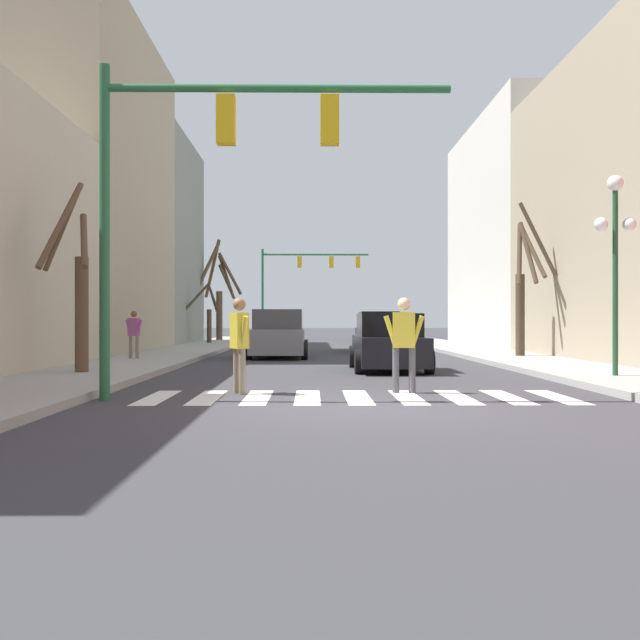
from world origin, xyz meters
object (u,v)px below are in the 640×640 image
(pedestrian_waiting_at_curb, at_px, (239,337))
(street_tree_left_near, at_px, (524,286))
(car_at_intersection, at_px, (378,333))
(pedestrian_crossing_street, at_px, (134,330))
(street_lamp_right_corner, at_px, (615,234))
(pedestrian_on_right_sidewalk, at_px, (404,337))
(street_tree_left_far, at_px, (78,289))
(street_tree_right_mid, at_px, (219,290))
(car_parked_right_near, at_px, (278,335))
(car_parked_left_mid, at_px, (380,330))
(street_tree_right_far, at_px, (207,316))
(traffic_signal_near, at_px, (207,158))
(car_driving_toward_lane, at_px, (389,344))
(traffic_signal_far, at_px, (302,272))

(pedestrian_waiting_at_curb, relative_size, street_tree_left_near, 0.34)
(car_at_intersection, bearing_deg, pedestrian_crossing_street, 132.90)
(street_lamp_right_corner, relative_size, pedestrian_on_right_sidewalk, 2.46)
(pedestrian_crossing_street, xyz_separation_m, street_tree_left_far, (0.21, -6.49, 1.07))
(street_tree_left_near, xyz_separation_m, street_tree_right_mid, (-13.20, 21.36, 0.70))
(pedestrian_on_right_sidewalk, xyz_separation_m, street_tree_right_mid, (-7.60, 32.89, 2.19))
(car_at_intersection, distance_m, street_tree_left_near, 8.11)
(car_parked_right_near, xyz_separation_m, car_parked_left_mid, (5.55, 19.14, -0.02))
(pedestrian_waiting_at_curb, height_order, street_tree_right_far, street_tree_right_far)
(street_tree_right_far, bearing_deg, pedestrian_waiting_at_curb, -80.81)
(traffic_signal_near, height_order, car_parked_right_near, traffic_signal_near)
(car_parked_right_near, bearing_deg, street_tree_right_far, -161.59)
(car_driving_toward_lane, distance_m, street_tree_right_far, 22.02)
(traffic_signal_near, distance_m, pedestrian_waiting_at_curb, 3.36)
(street_tree_left_near, relative_size, street_tree_left_far, 1.18)
(car_driving_toward_lane, height_order, car_at_intersection, car_at_intersection)
(pedestrian_waiting_at_curb, xyz_separation_m, pedestrian_crossing_street, (-4.39, 10.18, -0.01))
(traffic_signal_near, height_order, street_tree_right_far, traffic_signal_near)
(traffic_signal_near, xyz_separation_m, car_at_intersection, (4.71, 19.38, -3.37))
(car_parked_left_mid, distance_m, pedestrian_waiting_at_curb, 33.08)
(traffic_signal_far, relative_size, car_driving_toward_lane, 1.80)
(street_tree_right_mid, xyz_separation_m, street_tree_left_far, (0.30, -29.35, -1.13))
(car_parked_right_near, bearing_deg, street_tree_left_near, 78.25)
(car_parked_right_near, height_order, car_driving_toward_lane, car_parked_right_near)
(pedestrian_on_right_sidewalk, bearing_deg, pedestrian_crossing_street, -44.90)
(street_lamp_right_corner, height_order, car_driving_toward_lane, street_lamp_right_corner)
(car_parked_right_near, bearing_deg, street_lamp_right_corner, 36.44)
(car_driving_toward_lane, relative_size, pedestrian_on_right_sidewalk, 2.39)
(car_parked_right_near, distance_m, pedestrian_on_right_sidewalk, 13.64)
(street_lamp_right_corner, relative_size, car_parked_left_mid, 1.01)
(car_at_intersection, relative_size, pedestrian_waiting_at_curb, 2.60)
(street_tree_left_near, bearing_deg, car_driving_toward_lane, -135.19)
(street_tree_left_far, bearing_deg, traffic_signal_far, 82.53)
(car_driving_toward_lane, xyz_separation_m, street_tree_right_mid, (-7.97, 26.56, 2.53))
(car_parked_right_near, bearing_deg, pedestrian_crossing_street, -54.15)
(car_parked_left_mid, xyz_separation_m, street_tree_right_far, (-10.06, -5.57, 0.84))
(pedestrian_on_right_sidewalk, height_order, street_tree_right_mid, street_tree_right_mid)
(street_tree_left_near, bearing_deg, pedestrian_crossing_street, -173.52)
(traffic_signal_far, distance_m, street_tree_left_far, 37.42)
(street_tree_right_mid, relative_size, street_tree_left_far, 1.40)
(street_tree_right_far, bearing_deg, street_tree_left_far, -89.53)
(traffic_signal_near, height_order, traffic_signal_far, traffic_signal_far)
(street_tree_right_far, distance_m, street_tree_left_near, 20.20)
(street_tree_left_far, bearing_deg, traffic_signal_near, -52.46)
(pedestrian_crossing_street, distance_m, street_tree_right_far, 16.85)
(pedestrian_on_right_sidewalk, bearing_deg, car_parked_left_mid, -86.25)
(car_at_intersection, bearing_deg, street_lamp_right_corner, -165.93)
(car_at_intersection, distance_m, street_tree_left_far, 16.85)
(street_tree_right_mid, bearing_deg, street_tree_left_far, -89.42)
(street_tree_left_near, bearing_deg, car_parked_right_near, 168.25)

